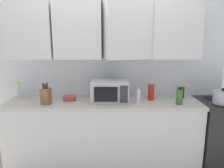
# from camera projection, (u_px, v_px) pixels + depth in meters

# --- Properties ---
(wall_back_with_cabinets) EXTENTS (3.43, 0.50, 2.60)m
(wall_back_with_cabinets) POSITION_uv_depth(u_px,v_px,m) (103.00, 49.00, 2.88)
(wall_back_with_cabinets) COLOR white
(wall_back_with_cabinets) RESTS_ON ground_plane
(counter_run) EXTENTS (2.56, 0.63, 0.90)m
(counter_run) POSITION_uv_depth(u_px,v_px,m) (103.00, 132.00, 2.89)
(counter_run) COLOR silver
(counter_run) RESTS_ON ground_plane
(kettle) EXTENTS (0.22, 0.22, 0.20)m
(kettle) POSITION_uv_depth(u_px,v_px,m) (222.00, 97.00, 2.62)
(kettle) COLOR #B2B2B7
(kettle) RESTS_ON stove_range
(microwave) EXTENTS (0.48, 0.37, 0.28)m
(microwave) POSITION_uv_depth(u_px,v_px,m) (110.00, 91.00, 2.76)
(microwave) COLOR #B7B7BC
(microwave) RESTS_ON counter_run
(knife_block) EXTENTS (0.12, 0.13, 0.28)m
(knife_block) POSITION_uv_depth(u_px,v_px,m) (46.00, 96.00, 2.64)
(knife_block) COLOR brown
(knife_block) RESTS_ON counter_run
(bottle_white_jar) EXTENTS (0.05, 0.05, 0.18)m
(bottle_white_jar) POSITION_uv_depth(u_px,v_px,m) (138.00, 96.00, 2.70)
(bottle_white_jar) COLOR white
(bottle_white_jar) RESTS_ON counter_run
(bottle_green_oil) EXTENTS (0.08, 0.08, 0.21)m
(bottle_green_oil) POSITION_uv_depth(u_px,v_px,m) (179.00, 96.00, 2.63)
(bottle_green_oil) COLOR #386B2D
(bottle_green_oil) RESTS_ON counter_run
(bottle_clear_tall) EXTENTS (0.05, 0.05, 0.24)m
(bottle_clear_tall) POSITION_uv_depth(u_px,v_px,m) (19.00, 90.00, 2.88)
(bottle_clear_tall) COLOR silver
(bottle_clear_tall) RESTS_ON counter_run
(bottle_soy_dark) EXTENTS (0.06, 0.06, 0.17)m
(bottle_soy_dark) POSITION_uv_depth(u_px,v_px,m) (182.00, 92.00, 2.94)
(bottle_soy_dark) COLOR black
(bottle_soy_dark) RESTS_ON counter_run
(bottle_red_sauce) EXTENTS (0.08, 0.08, 0.24)m
(bottle_red_sauce) POSITION_uv_depth(u_px,v_px,m) (151.00, 92.00, 2.83)
(bottle_red_sauce) COLOR red
(bottle_red_sauce) RESTS_ON counter_run
(bowl_ceramic_small) EXTENTS (0.17, 0.17, 0.06)m
(bowl_ceramic_small) POSITION_uv_depth(u_px,v_px,m) (69.00, 98.00, 2.83)
(bowl_ceramic_small) COLOR #B24C3D
(bowl_ceramic_small) RESTS_ON counter_run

